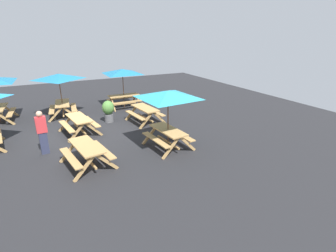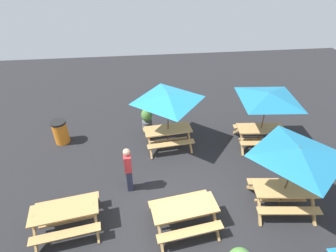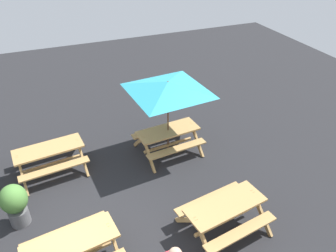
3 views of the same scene
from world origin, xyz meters
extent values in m
cube|color=tan|center=(-0.04, 3.47, 0.74)|extent=(1.87, 0.89, 0.05)
cube|color=tan|center=(0.02, 2.92, 0.45)|extent=(1.82, 0.46, 0.04)
cube|color=tan|center=(-0.10, 4.01, 0.45)|extent=(1.82, 0.46, 0.04)
cube|color=tan|center=(-0.78, 3.02, 0.37)|extent=(0.15, 0.80, 0.81)
cube|color=tan|center=(-0.86, 3.74, 0.37)|extent=(0.15, 0.80, 0.81)
cube|color=tan|center=(0.77, 3.19, 0.37)|extent=(0.15, 0.80, 0.81)
cube|color=tan|center=(0.69, 3.91, 0.37)|extent=(0.15, 0.80, 0.81)
cube|color=tan|center=(-0.04, 3.47, 0.22)|extent=(1.56, 0.24, 0.06)
cube|color=tan|center=(3.25, 3.07, 0.74)|extent=(1.86, 0.86, 0.05)
cube|color=tan|center=(3.30, 2.52, 0.45)|extent=(1.82, 0.42, 0.04)
cube|color=tan|center=(3.20, 3.62, 0.45)|extent=(1.82, 0.42, 0.04)
cube|color=tan|center=(2.51, 2.64, 0.37)|extent=(0.13, 0.80, 0.81)
cube|color=tan|center=(2.44, 3.37, 0.37)|extent=(0.13, 0.80, 0.81)
cube|color=tan|center=(4.06, 2.78, 0.37)|extent=(0.13, 0.80, 0.81)
cube|color=tan|center=(4.00, 3.51, 0.37)|extent=(0.13, 0.80, 0.81)
cube|color=tan|center=(3.25, 3.07, 0.22)|extent=(1.56, 0.21, 0.06)
cylinder|color=brown|center=(3.25, 3.07, 1.15)|extent=(0.04, 0.04, 2.30)
pyramid|color=teal|center=(3.25, 3.07, 2.16)|extent=(2.82, 2.82, 0.28)
cube|color=tan|center=(0.08, 0.23, 0.74)|extent=(1.88, 0.94, 0.05)
cube|color=tan|center=(0.01, 0.77, 0.45)|extent=(1.82, 0.50, 0.04)
cube|color=tan|center=(0.91, -0.03, 0.37)|extent=(0.17, 0.80, 0.81)
cube|color=tan|center=(0.81, 0.70, 0.37)|extent=(0.17, 0.80, 0.81)
cube|color=tan|center=(3.33, -0.06, 0.74)|extent=(1.88, 0.96, 0.05)
cube|color=tan|center=(3.41, -0.61, 0.45)|extent=(1.82, 0.52, 0.04)
cube|color=tan|center=(3.25, 0.48, 0.45)|extent=(1.82, 0.52, 0.04)
cube|color=tan|center=(2.61, -0.54, 0.37)|extent=(0.18, 0.80, 0.81)
cube|color=tan|center=(2.50, 0.18, 0.37)|extent=(0.18, 0.80, 0.81)
cube|color=tan|center=(4.15, -0.31, 0.37)|extent=(0.18, 0.80, 0.81)
cube|color=tan|center=(4.05, 0.41, 0.37)|extent=(0.18, 0.80, 0.81)
cube|color=tan|center=(3.33, -0.06, 0.22)|extent=(1.55, 0.30, 0.06)
cylinder|color=#59595B|center=(-0.92, 1.83, 0.20)|extent=(0.44, 0.44, 0.40)
ellipsoid|color=#4C7F38|center=(-0.92, 1.83, 0.75)|extent=(0.60, 0.60, 0.70)
camera|label=1|loc=(11.73, -1.30, 4.36)|focal=28.00mm
camera|label=2|loc=(1.03, 4.70, 6.64)|focal=28.00mm
camera|label=3|loc=(0.32, -4.21, 6.02)|focal=35.00mm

